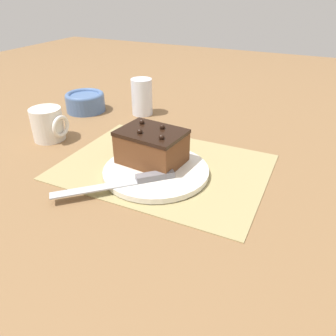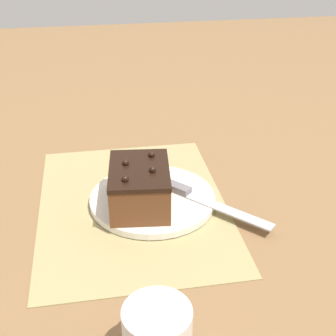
# 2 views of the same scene
# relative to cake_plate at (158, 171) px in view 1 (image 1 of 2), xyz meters

# --- Properties ---
(ground_plane) EXTENTS (3.00, 3.00, 0.00)m
(ground_plane) POSITION_rel_cake_plate_xyz_m (-0.00, 0.04, -0.01)
(ground_plane) COLOR olive
(placemat_woven) EXTENTS (0.46, 0.34, 0.00)m
(placemat_woven) POSITION_rel_cake_plate_xyz_m (-0.00, 0.04, -0.01)
(placemat_woven) COLOR tan
(placemat_woven) RESTS_ON ground_plane
(cake_plate) EXTENTS (0.23, 0.23, 0.01)m
(cake_plate) POSITION_rel_cake_plate_xyz_m (0.00, 0.00, 0.00)
(cake_plate) COLOR white
(cake_plate) RESTS_ON placemat_woven
(chocolate_cake) EXTENTS (0.15, 0.12, 0.08)m
(chocolate_cake) POSITION_rel_cake_plate_xyz_m (-0.03, 0.03, 0.04)
(chocolate_cake) COLOR brown
(chocolate_cake) RESTS_ON cake_plate
(serving_knife) EXTENTS (0.20, 0.19, 0.01)m
(serving_knife) POSITION_rel_cake_plate_xyz_m (-0.02, -0.07, 0.01)
(serving_knife) COLOR slate
(serving_knife) RESTS_ON cake_plate
(drinking_glass) EXTENTS (0.07, 0.07, 0.11)m
(drinking_glass) POSITION_rel_cake_plate_xyz_m (-0.22, 0.32, 0.05)
(drinking_glass) COLOR white
(drinking_glass) RESTS_ON ground_plane
(small_bowl) EXTENTS (0.12, 0.12, 0.06)m
(small_bowl) POSITION_rel_cake_plate_xyz_m (-0.40, 0.26, 0.02)
(small_bowl) COLOR #4C6B9E
(small_bowl) RESTS_ON ground_plane
(coffee_mug) EXTENTS (0.09, 0.08, 0.09)m
(coffee_mug) POSITION_rel_cake_plate_xyz_m (-0.35, 0.04, 0.03)
(coffee_mug) COLOR silver
(coffee_mug) RESTS_ON ground_plane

